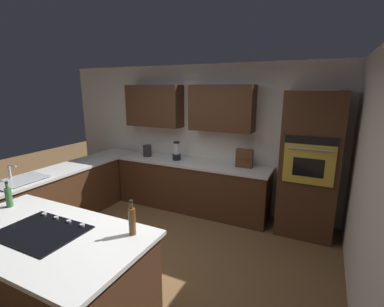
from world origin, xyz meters
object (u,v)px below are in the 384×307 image
Objects in this scene: kettle at (147,151)px; second_bottle at (132,220)px; sink_unit at (19,180)px; cooktop at (42,231)px; wall_oven at (309,165)px; spice_rack at (244,158)px; oil_bottle at (9,197)px; blender at (177,152)px.

kettle is 0.66× the size of second_bottle.
sink_unit is 0.92× the size of cooktop.
cooktop is at bearing 53.10° from wall_oven.
wall_oven is 3.09× the size of sink_unit.
spice_rack is 3.30m from oil_bottle.
sink_unit is at bearing 38.05° from spice_rack.
oil_bottle is at bearing -14.43° from cooktop.
second_bottle is (0.33, 2.55, -0.02)m from spice_rack.
kettle reaches higher than cooktop.
cooktop is 0.86m from oil_bottle.
wall_oven is at bearing 179.56° from blender.
second_bottle is (-1.61, -0.12, 0.02)m from oil_bottle.
oil_bottle is at bearing 142.21° from sink_unit.
blender is (-1.43, -2.03, 0.13)m from sink_unit.
sink_unit is 2.12× the size of second_bottle.
wall_oven is 3.91m from oil_bottle.
second_bottle is (1.33, 2.47, -0.05)m from wall_oven.
blender is 1.15× the size of oil_bottle.
blender reaches higher than kettle.
wall_oven is 2.25m from blender.
sink_unit is 3.23× the size of kettle.
oil_bottle reaches higher than kettle.
sink_unit is 2.37× the size of oil_bottle.
second_bottle is (-2.35, 0.45, 0.12)m from sink_unit.
kettle is at bearing -0.34° from wall_oven.
wall_oven is 6.35× the size of blender.
kettle is at bearing 2.01° from spice_rack.
spice_rack is 1.90m from kettle.
blender is 1.25m from spice_rack.
sink_unit is 3.40m from spice_rack.
kettle is (2.90, -0.02, -0.07)m from wall_oven.
cooktop is at bearing 92.95° from blender.
wall_oven reaches higher than oil_bottle.
second_bottle reaches higher than oil_bottle.
spice_rack is (-1.25, -0.07, 0.01)m from blender.
blender is 1.57× the size of kettle.
second_bottle is at bearing 61.75° from wall_oven.
spice_rack reaches higher than cooktop.
kettle is 2.61m from oil_bottle.
oil_bottle is at bearing 54.13° from spice_rack.
cooktop is at bearing 105.75° from kettle.
cooktop is 2.83m from blender.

